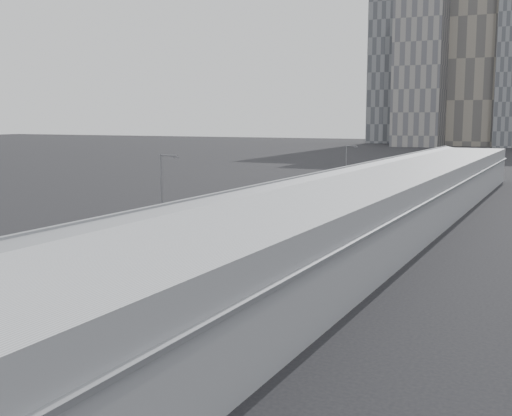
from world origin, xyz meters
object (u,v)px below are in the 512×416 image
Objects in this scene: bus_4 at (297,214)px; bus_5 at (333,201)px; bus_6 at (357,192)px; bus_3 at (246,233)px; shipping_container at (346,182)px; bus_1 at (29,304)px; suv at (389,175)px; bus_2 at (148,265)px; street_lamp_near at (163,196)px; street_lamp_far at (347,165)px.

bus_5 reaches higher than bus_4.
bus_3 is at bearing -84.25° from bus_6.
bus_1 is at bearing -73.52° from shipping_container.
bus_6 is (-0.07, 67.00, 0.11)m from bus_1.
suv is at bearing 103.41° from bus_6.
shipping_container is at bearing 101.24° from bus_5.
bus_1 is 0.94× the size of bus_5.
bus_2 is at bearing -72.46° from shipping_container.
shipping_container is (-8.46, 20.14, -0.42)m from bus_6.
street_lamp_near is (-6.27, -31.75, 3.84)m from bus_5.
bus_2 is 0.94× the size of bus_6.
bus_4 is 0.92× the size of bus_6.
bus_5 is 11.59m from bus_6.
shipping_container is (-8.75, 75.02, -0.32)m from bus_2.
bus_6 reaches higher than bus_4.
bus_5 is at bearing -60.56° from suv.
bus_6 is at bearing 81.91° from street_lamp_near.
street_lamp_far reaches higher than suv.
street_lamp_far reaches higher than bus_6.
street_lamp_near reaches higher than bus_5.
bus_6 is 2.56× the size of suv.
suv is at bearing 96.43° from shipping_container.
bus_4 is (-0.12, 30.57, -0.02)m from bus_2.
bus_5 is at bearing 85.43° from bus_1.
bus_6 is 1.92× the size of shipping_container.
bus_2 is at bearing -91.30° from bus_3.
bus_2 is at bearing -84.92° from street_lamp_far.
street_lamp_far is (-5.83, 36.26, 3.36)m from bus_4.
suv is (-0.44, 87.35, -4.73)m from street_lamp_near.
bus_6 reaches higher than bus_5.
street_lamp_far reaches higher than bus_1.
bus_3 is at bearing -89.66° from bus_4.
street_lamp_near reaches higher than shipping_container.
bus_1 is 111.21m from suv.
street_lamp_near reaches higher than bus_6.
bus_2 is 16.17m from bus_3.
bus_2 reaches higher than suv.
bus_1 is 0.99× the size of bus_2.
bus_4 is at bearing 85.35° from bus_1.
bus_4 is at bearing -80.87° from street_lamp_far.
bus_4 is 0.93× the size of bus_5.
bus_4 is 68.66m from suv.
street_lamp_far is at bearing 96.78° from bus_3.
bus_5 is 32.88m from shipping_container.
suv is (-6.89, 98.89, -0.80)m from bus_2.
bus_6 is (-0.59, 38.72, 0.13)m from bus_3.
street_lamp_far is (-5.95, 66.83, 3.35)m from bus_2.
street_lamp_near is (-6.23, 23.65, 3.94)m from bus_1.
street_lamp_near is 87.48m from suv.
bus_1 is 1.79× the size of shipping_container.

